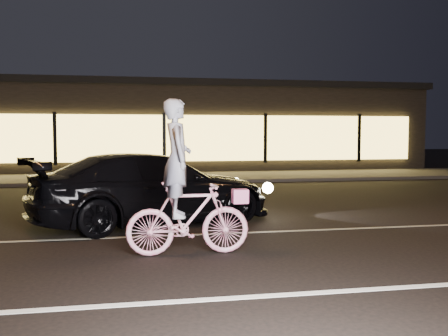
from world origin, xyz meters
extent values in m
plane|color=black|center=(0.00, 0.00, 0.00)|extent=(90.00, 90.00, 0.00)
cube|color=silver|center=(0.00, -1.50, 0.00)|extent=(60.00, 0.12, 0.01)
cube|color=gray|center=(0.00, 2.00, 0.00)|extent=(60.00, 0.10, 0.01)
cube|color=#383533|center=(0.00, 13.00, 0.06)|extent=(30.00, 4.00, 0.12)
cube|color=black|center=(0.00, 19.00, 2.00)|extent=(25.00, 8.00, 4.00)
cube|color=black|center=(0.00, 19.00, 4.05)|extent=(25.40, 8.40, 0.30)
cube|color=#ECC352|center=(0.00, 14.90, 1.60)|extent=(23.00, 0.15, 2.00)
cube|color=black|center=(-4.50, 14.82, 1.60)|extent=(0.15, 0.08, 2.20)
cube|color=black|center=(0.00, 14.82, 1.60)|extent=(0.15, 0.08, 2.20)
cube|color=black|center=(4.50, 14.82, 1.60)|extent=(0.15, 0.08, 2.20)
cube|color=black|center=(9.00, 14.82, 1.60)|extent=(0.15, 0.08, 2.20)
imported|color=#EF447C|center=(-0.63, 0.55, 0.55)|extent=(1.84, 0.52, 1.11)
imported|color=white|center=(-0.78, 0.55, 1.45)|extent=(0.42, 0.63, 1.74)
cube|color=#FA58B1|center=(0.16, 0.55, 0.86)|extent=(0.23, 0.19, 0.21)
imported|color=black|center=(-1.01, 3.28, 0.71)|extent=(5.27, 3.51, 1.42)
sphere|color=#FFF2BF|center=(0.98, 4.68, 0.65)|extent=(0.24, 0.24, 0.24)
sphere|color=#FFF2BF|center=(1.42, 3.45, 0.65)|extent=(0.24, 0.24, 0.24)
camera|label=1|loc=(-1.47, -6.76, 1.82)|focal=40.00mm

